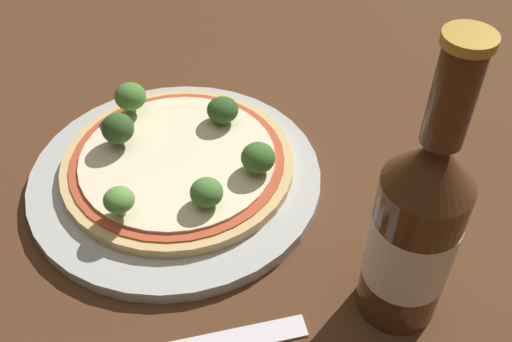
% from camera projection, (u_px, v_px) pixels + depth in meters
% --- Properties ---
extents(ground_plane, '(3.00, 3.00, 0.00)m').
position_uv_depth(ground_plane, '(176.00, 197.00, 0.54)').
color(ground_plane, '#4C2D19').
extents(plate, '(0.27, 0.27, 0.01)m').
position_uv_depth(plate, '(176.00, 177.00, 0.55)').
color(plate, '#B2B7B2').
rests_on(plate, ground_plane).
extents(pizza, '(0.21, 0.21, 0.01)m').
position_uv_depth(pizza, '(178.00, 162.00, 0.55)').
color(pizza, tan).
rests_on(pizza, plate).
extents(broccoli_floret_0, '(0.03, 0.03, 0.03)m').
position_uv_depth(broccoli_floret_0, '(223.00, 110.00, 0.57)').
color(broccoli_floret_0, '#7A9E5B').
rests_on(broccoli_floret_0, pizza).
extents(broccoli_floret_1, '(0.03, 0.03, 0.03)m').
position_uv_depth(broccoli_floret_1, '(118.00, 129.00, 0.54)').
color(broccoli_floret_1, '#7A9E5B').
rests_on(broccoli_floret_1, pizza).
extents(broccoli_floret_2, '(0.03, 0.03, 0.03)m').
position_uv_depth(broccoli_floret_2, '(130.00, 97.00, 0.58)').
color(broccoli_floret_2, '#7A9E5B').
rests_on(broccoli_floret_2, pizza).
extents(broccoli_floret_3, '(0.03, 0.03, 0.03)m').
position_uv_depth(broccoli_floret_3, '(119.00, 200.00, 0.48)').
color(broccoli_floret_3, '#7A9E5B').
rests_on(broccoli_floret_3, pizza).
extents(broccoli_floret_4, '(0.03, 0.03, 0.03)m').
position_uv_depth(broccoli_floret_4, '(258.00, 158.00, 0.52)').
color(broccoli_floret_4, '#7A9E5B').
rests_on(broccoli_floret_4, pizza).
extents(broccoli_floret_5, '(0.03, 0.03, 0.03)m').
position_uv_depth(broccoli_floret_5, '(207.00, 193.00, 0.49)').
color(broccoli_floret_5, '#7A9E5B').
rests_on(broccoli_floret_5, pizza).
extents(beer_bottle, '(0.06, 0.06, 0.24)m').
position_uv_depth(beer_bottle, '(415.00, 230.00, 0.40)').
color(beer_bottle, '#472814').
rests_on(beer_bottle, ground_plane).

